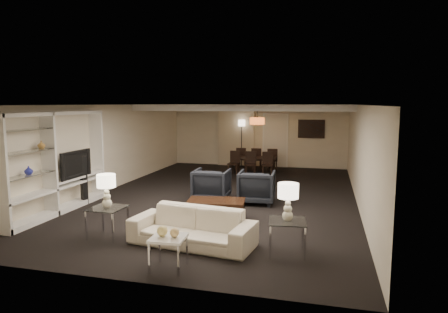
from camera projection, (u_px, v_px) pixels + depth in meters
floor at (224, 196)px, 11.01m from camera, size 11.00×11.00×0.00m
ceiling at (224, 105)px, 10.68m from camera, size 7.00×11.00×0.02m
wall_back at (258, 135)px, 16.12m from camera, size 7.00×0.02×2.50m
wall_front at (125, 196)px, 5.57m from camera, size 7.00×0.02×2.50m
wall_left at (109, 147)px, 11.72m from camera, size 0.02×11.00×2.50m
wall_right at (359, 155)px, 9.97m from camera, size 0.02×11.00×2.50m
ceiling_soffit at (249, 107)px, 14.05m from camera, size 7.00×4.00×0.20m
curtains at (236, 136)px, 16.27m from camera, size 1.50×0.12×2.40m
door at (275, 141)px, 15.94m from camera, size 0.90×0.05×2.10m
painting at (311, 129)px, 15.52m from camera, size 0.95×0.04×0.65m
media_unit at (57, 163)px, 9.18m from camera, size 0.38×3.40×2.35m
pendant_light at (257, 121)px, 14.04m from camera, size 0.52×0.52×0.24m
sofa at (192, 227)px, 7.18m from camera, size 2.35×1.18×0.66m
coffee_table at (216, 210)px, 8.72m from camera, size 1.32×0.88×0.44m
armchair_left at (212, 185)px, 10.48m from camera, size 0.93×0.95×0.84m
armchair_right at (257, 187)px, 10.18m from camera, size 0.94×0.97×0.84m
side_table_left at (108, 222)px, 7.60m from camera, size 0.64×0.64×0.58m
side_table_right at (287, 237)px, 6.76m from camera, size 0.69×0.69×0.58m
table_lamp_left at (107, 191)px, 7.52m from camera, size 0.38×0.38×0.64m
table_lamp_right at (288, 202)px, 6.68m from camera, size 0.39×0.39×0.64m
marble_table at (169, 253)px, 6.13m from camera, size 0.55×0.55×0.51m
gold_gourd_a at (162, 231)px, 6.11m from camera, size 0.16×0.16×0.16m
gold_gourd_b at (175, 233)px, 6.06m from camera, size 0.14×0.14×0.14m
television at (72, 164)px, 9.68m from camera, size 1.14×0.15×0.65m
vase_blue at (29, 170)px, 8.32m from camera, size 0.17×0.17×0.18m
vase_amber at (41, 145)px, 8.67m from camera, size 0.16×0.16×0.17m
floor_speaker at (84, 180)px, 10.05m from camera, size 0.18×0.18×1.23m
dining_table at (254, 165)px, 14.66m from camera, size 1.69×1.03×0.57m
chair_nl at (234, 163)px, 14.17m from camera, size 0.42×0.42×0.85m
chair_nm at (250, 164)px, 14.02m from camera, size 0.43×0.43×0.85m
chair_nr at (267, 165)px, 13.87m from camera, size 0.44×0.44×0.85m
chair_fl at (241, 158)px, 15.42m from camera, size 0.43×0.43×0.85m
chair_fm at (257, 159)px, 15.27m from camera, size 0.41×0.41×0.85m
chair_fr at (272, 159)px, 15.12m from camera, size 0.44×0.44×0.85m
floor_lamp at (242, 143)px, 16.03m from camera, size 0.33×0.33×1.88m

